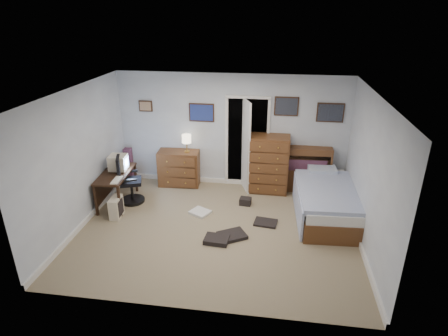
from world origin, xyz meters
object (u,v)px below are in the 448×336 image
Objects in this scene: computer_desk at (112,180)px; office_chair at (128,185)px; bed at (326,200)px; tall_dresser at (268,164)px; low_dresser at (179,168)px.

office_chair is at bearing 8.09° from computer_desk.
computer_desk is 0.56× the size of bed.
computer_desk is at bearing -160.68° from tall_dresser.
office_chair is at bearing -133.38° from low_dresser.
bed is at bearing -2.88° from computer_desk.
office_chair reaches higher than bed.
tall_dresser is at bearing 14.14° from computer_desk.
low_dresser is at bearing 160.19° from bed.
office_chair is 2.98m from tall_dresser.
low_dresser is (0.82, 0.98, 0.01)m from office_chair.
tall_dresser is 0.59× the size of bed.
tall_dresser reaches higher than office_chair.
tall_dresser is at bearing -0.37° from office_chair.
office_chair is 3.96m from bed.
tall_dresser reaches higher than bed.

